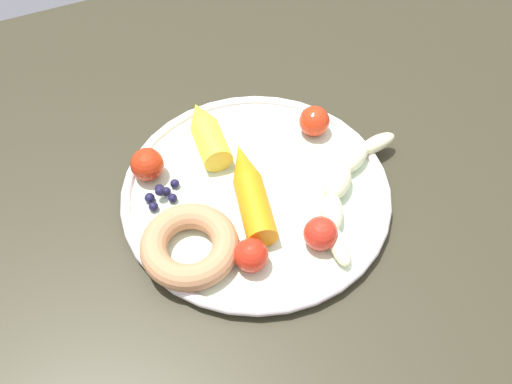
{
  "coord_description": "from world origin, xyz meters",
  "views": [
    {
      "loc": [
        0.19,
        0.35,
        1.3
      ],
      "look_at": [
        0.02,
        -0.03,
        0.75
      ],
      "focal_mm": 41.85,
      "sensor_mm": 36.0,
      "label": 1
    }
  ],
  "objects_px": {
    "carrot_yellow": "(207,132)",
    "tomato_extra": "(314,121)",
    "tomato_far": "(251,255)",
    "tomato_near": "(321,233)",
    "donut": "(190,246)",
    "banana": "(345,186)",
    "blueberry_pile": "(165,198)",
    "carrot_orange": "(250,190)",
    "tomato_mid": "(147,165)",
    "plate": "(256,193)",
    "dining_table": "(282,244)"
  },
  "relations": [
    {
      "from": "carrot_orange",
      "to": "donut",
      "type": "bearing_deg",
      "value": 25.55
    },
    {
      "from": "donut",
      "to": "blueberry_pile",
      "type": "bearing_deg",
      "value": -87.35
    },
    {
      "from": "blueberry_pile",
      "to": "tomato_mid",
      "type": "relative_size",
      "value": 1.48
    },
    {
      "from": "blueberry_pile",
      "to": "tomato_mid",
      "type": "bearing_deg",
      "value": -83.36
    },
    {
      "from": "carrot_yellow",
      "to": "tomato_extra",
      "type": "relative_size",
      "value": 2.72
    },
    {
      "from": "carrot_orange",
      "to": "tomato_mid",
      "type": "relative_size",
      "value": 3.55
    },
    {
      "from": "carrot_yellow",
      "to": "donut",
      "type": "xyz_separation_m",
      "value": [
        0.07,
        0.14,
        -0.0
      ]
    },
    {
      "from": "tomato_far",
      "to": "tomato_extra",
      "type": "relative_size",
      "value": 0.97
    },
    {
      "from": "tomato_near",
      "to": "carrot_orange",
      "type": "bearing_deg",
      "value": -61.59
    },
    {
      "from": "dining_table",
      "to": "plate",
      "type": "relative_size",
      "value": 3.89
    },
    {
      "from": "blueberry_pile",
      "to": "plate",
      "type": "bearing_deg",
      "value": 164.65
    },
    {
      "from": "carrot_orange",
      "to": "tomato_mid",
      "type": "distance_m",
      "value": 0.12
    },
    {
      "from": "donut",
      "to": "tomato_far",
      "type": "distance_m",
      "value": 0.07
    },
    {
      "from": "banana",
      "to": "tomato_far",
      "type": "bearing_deg",
      "value": 18.51
    },
    {
      "from": "carrot_orange",
      "to": "blueberry_pile",
      "type": "xyz_separation_m",
      "value": [
        0.09,
        -0.03,
        -0.01
      ]
    },
    {
      "from": "blueberry_pile",
      "to": "tomato_mid",
      "type": "height_order",
      "value": "tomato_mid"
    },
    {
      "from": "plate",
      "to": "banana",
      "type": "xyz_separation_m",
      "value": [
        -0.09,
        0.04,
        0.02
      ]
    },
    {
      "from": "blueberry_pile",
      "to": "carrot_yellow",
      "type": "bearing_deg",
      "value": -138.41
    },
    {
      "from": "carrot_orange",
      "to": "donut",
      "type": "distance_m",
      "value": 0.1
    },
    {
      "from": "carrot_yellow",
      "to": "tomato_extra",
      "type": "bearing_deg",
      "value": 164.09
    },
    {
      "from": "dining_table",
      "to": "banana",
      "type": "relative_size",
      "value": 8.03
    },
    {
      "from": "dining_table",
      "to": "blueberry_pile",
      "type": "distance_m",
      "value": 0.17
    },
    {
      "from": "plate",
      "to": "carrot_orange",
      "type": "relative_size",
      "value": 2.25
    },
    {
      "from": "donut",
      "to": "tomato_far",
      "type": "bearing_deg",
      "value": 144.82
    },
    {
      "from": "plate",
      "to": "donut",
      "type": "relative_size",
      "value": 2.97
    },
    {
      "from": "dining_table",
      "to": "tomato_near",
      "type": "height_order",
      "value": "tomato_near"
    },
    {
      "from": "tomato_near",
      "to": "carrot_yellow",
      "type": "bearing_deg",
      "value": -72.21
    },
    {
      "from": "carrot_orange",
      "to": "tomato_near",
      "type": "bearing_deg",
      "value": 118.41
    },
    {
      "from": "carrot_orange",
      "to": "tomato_extra",
      "type": "height_order",
      "value": "tomato_extra"
    },
    {
      "from": "carrot_yellow",
      "to": "tomato_far",
      "type": "distance_m",
      "value": 0.18
    },
    {
      "from": "carrot_yellow",
      "to": "tomato_near",
      "type": "relative_size",
      "value": 2.77
    },
    {
      "from": "plate",
      "to": "blueberry_pile",
      "type": "bearing_deg",
      "value": -15.35
    },
    {
      "from": "tomato_mid",
      "to": "tomato_far",
      "type": "relative_size",
      "value": 1.07
    },
    {
      "from": "banana",
      "to": "tomato_extra",
      "type": "bearing_deg",
      "value": -95.71
    },
    {
      "from": "dining_table",
      "to": "tomato_mid",
      "type": "distance_m",
      "value": 0.2
    },
    {
      "from": "carrot_yellow",
      "to": "tomato_extra",
      "type": "height_order",
      "value": "tomato_extra"
    },
    {
      "from": "blueberry_pile",
      "to": "tomato_far",
      "type": "height_order",
      "value": "tomato_far"
    },
    {
      "from": "carrot_yellow",
      "to": "tomato_near",
      "type": "bearing_deg",
      "value": 107.79
    },
    {
      "from": "plate",
      "to": "tomato_mid",
      "type": "height_order",
      "value": "tomato_mid"
    },
    {
      "from": "dining_table",
      "to": "tomato_extra",
      "type": "height_order",
      "value": "tomato_extra"
    },
    {
      "from": "tomato_far",
      "to": "donut",
      "type": "bearing_deg",
      "value": -35.18
    },
    {
      "from": "banana",
      "to": "tomato_extra",
      "type": "relative_size",
      "value": 4.01
    },
    {
      "from": "plate",
      "to": "tomato_far",
      "type": "xyz_separation_m",
      "value": [
        0.04,
        0.09,
        0.02
      ]
    },
    {
      "from": "tomato_far",
      "to": "tomato_near",
      "type": "bearing_deg",
      "value": 176.65
    },
    {
      "from": "tomato_near",
      "to": "tomato_mid",
      "type": "height_order",
      "value": "tomato_mid"
    },
    {
      "from": "dining_table",
      "to": "tomato_near",
      "type": "xyz_separation_m",
      "value": [
        -0.01,
        0.06,
        0.11
      ]
    },
    {
      "from": "carrot_orange",
      "to": "blueberry_pile",
      "type": "relative_size",
      "value": 2.4
    },
    {
      "from": "donut",
      "to": "tomato_near",
      "type": "relative_size",
      "value": 2.84
    },
    {
      "from": "donut",
      "to": "tomato_near",
      "type": "height_order",
      "value": "tomato_near"
    },
    {
      "from": "banana",
      "to": "dining_table",
      "type": "bearing_deg",
      "value": -11.34
    }
  ]
}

